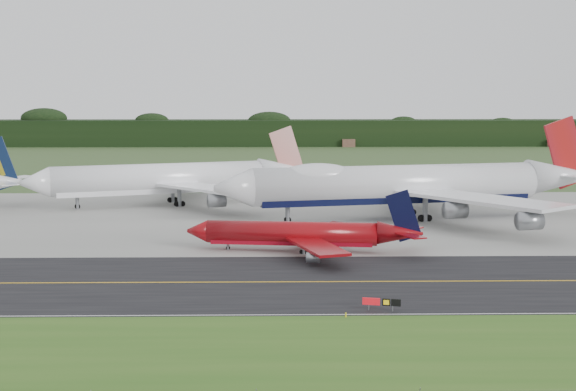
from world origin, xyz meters
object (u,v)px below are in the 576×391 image
at_px(jet_red_737, 305,234).
at_px(taxiway_sign, 381,302).
at_px(jet_ba_747, 409,184).
at_px(jet_star_tail, 175,179).

bearing_deg(jet_red_737, taxiway_sign, -78.04).
bearing_deg(jet_ba_747, taxiway_sign, -102.14).
height_order(jet_ba_747, jet_star_tail, jet_ba_747).
xyz_separation_m(jet_ba_747, jet_red_737, (-21.48, -32.35, -3.99)).
distance_m(jet_ba_747, taxiway_sign, 68.14).
distance_m(jet_red_737, taxiway_sign, 34.83).
bearing_deg(jet_star_tail, taxiway_sign, -69.05).
distance_m(jet_ba_747, jet_star_tail, 52.29).
distance_m(jet_red_737, jet_star_tail, 59.73).
relative_size(jet_ba_747, taxiway_sign, 18.62).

